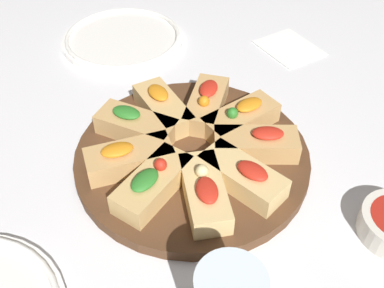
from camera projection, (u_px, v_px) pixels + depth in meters
ground_plane at (192, 161)px, 0.64m from camera, size 3.00×3.00×0.00m
serving_board at (192, 156)px, 0.63m from camera, size 0.33×0.33×0.02m
focaccia_slice_0 at (205, 192)px, 0.55m from camera, size 0.12×0.07×0.04m
focaccia_slice_1 at (243, 176)px, 0.57m from camera, size 0.12×0.09×0.04m
focaccia_slice_2 at (257, 144)px, 0.61m from camera, size 0.09×0.12×0.04m
focaccia_slice_3 at (241, 118)px, 0.65m from camera, size 0.07×0.12×0.04m
focaccia_slice_4 at (206, 104)px, 0.67m from camera, size 0.12×0.11×0.04m
focaccia_slice_5 at (163, 108)px, 0.67m from camera, size 0.12×0.06×0.04m
focaccia_slice_6 at (136, 125)px, 0.64m from camera, size 0.12×0.11×0.04m
focaccia_slice_7 at (129, 158)px, 0.59m from camera, size 0.05×0.12×0.04m
focaccia_slice_8 at (153, 183)px, 0.56m from camera, size 0.10×0.12×0.04m
plate_right at (124, 38)px, 0.86m from camera, size 0.23×0.23×0.02m
napkin_stack at (289, 47)px, 0.85m from camera, size 0.12×0.11×0.00m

